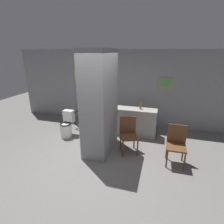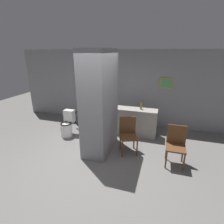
% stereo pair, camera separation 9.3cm
% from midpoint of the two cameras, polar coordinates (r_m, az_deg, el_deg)
% --- Properties ---
extents(ground_plane, '(14.00, 14.00, 0.00)m').
position_cam_midpoint_polar(ground_plane, '(4.43, -6.38, -15.79)').
color(ground_plane, slate).
extents(wall_back, '(8.00, 0.09, 2.60)m').
position_cam_midpoint_polar(wall_back, '(6.25, 2.41, 7.89)').
color(wall_back, gray).
rests_on(wall_back, ground_plane).
extents(pillar_center, '(0.64, 1.23, 2.60)m').
position_cam_midpoint_polar(pillar_center, '(4.40, -4.58, 2.89)').
color(pillar_center, gray).
rests_on(pillar_center, ground_plane).
extents(counter_shelf, '(1.30, 0.44, 0.85)m').
position_cam_midpoint_polar(counter_shelf, '(5.56, 7.12, -3.16)').
color(counter_shelf, gray).
rests_on(counter_shelf, ground_plane).
extents(toilet, '(0.35, 0.51, 0.79)m').
position_cam_midpoint_polar(toilet, '(5.65, -15.00, -4.35)').
color(toilet, white).
rests_on(toilet, ground_plane).
extents(chair_near_pillar, '(0.56, 0.56, 0.93)m').
position_cam_midpoint_polar(chair_near_pillar, '(4.59, 4.84, -6.88)').
color(chair_near_pillar, brown).
rests_on(chair_near_pillar, ground_plane).
extents(chair_by_doorway, '(0.43, 0.43, 0.93)m').
position_cam_midpoint_polar(chair_by_doorway, '(4.36, 19.70, -9.53)').
color(chair_by_doorway, brown).
rests_on(chair_by_doorway, ground_plane).
extents(bicycle, '(1.62, 0.42, 0.77)m').
position_cam_midpoint_polar(bicycle, '(5.80, -5.99, -2.76)').
color(bicycle, black).
rests_on(bicycle, ground_plane).
extents(bottle_tall, '(0.06, 0.06, 0.30)m').
position_cam_midpoint_polar(bottle_tall, '(5.40, 8.82, 2.12)').
color(bottle_tall, olive).
rests_on(bottle_tall, counter_shelf).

